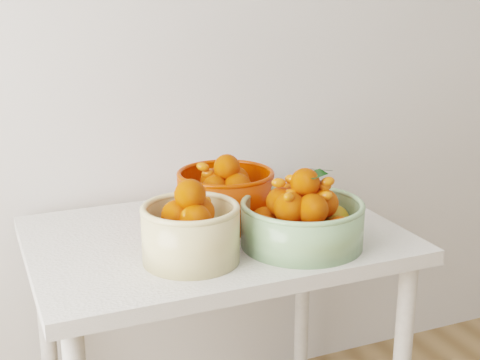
# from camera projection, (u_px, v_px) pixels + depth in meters

# --- Properties ---
(table) EXTENTS (1.00, 0.70, 0.75)m
(table) POSITION_uv_depth(u_px,v_px,m) (215.00, 265.00, 1.87)
(table) COLOR silver
(table) RESTS_ON ground
(bowl_cream) EXTENTS (0.28, 0.28, 0.21)m
(bowl_cream) POSITION_uv_depth(u_px,v_px,m) (191.00, 231.00, 1.63)
(bowl_cream) COLOR #D3BD84
(bowl_cream) RESTS_ON table
(bowl_green) EXTENTS (0.42, 0.42, 0.21)m
(bowl_green) POSITION_uv_depth(u_px,v_px,m) (302.00, 219.00, 1.74)
(bowl_green) COLOR #82AC76
(bowl_green) RESTS_ON table
(bowl_orange) EXTENTS (0.35, 0.35, 0.20)m
(bowl_orange) POSITION_uv_depth(u_px,v_px,m) (226.00, 195.00, 1.91)
(bowl_orange) COLOR #C02400
(bowl_orange) RESTS_ON table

